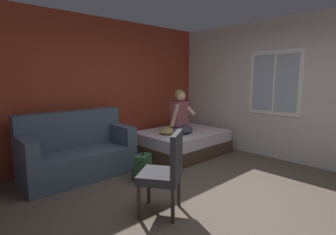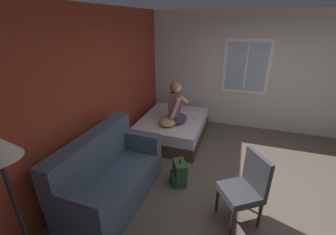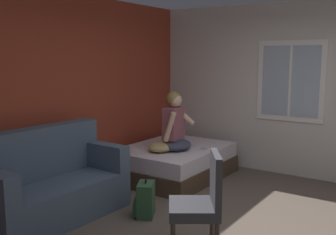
% 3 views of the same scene
% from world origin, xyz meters
% --- Properties ---
extents(ground_plane, '(40.00, 40.00, 0.00)m').
position_xyz_m(ground_plane, '(0.00, 0.00, 0.00)').
color(ground_plane, brown).
extents(wall_back_accent, '(9.96, 0.16, 2.70)m').
position_xyz_m(wall_back_accent, '(0.00, 2.72, 1.35)').
color(wall_back_accent, '#993823').
rests_on(wall_back_accent, ground).
extents(wall_side_with_window, '(0.19, 6.68, 2.70)m').
position_xyz_m(wall_side_with_window, '(2.56, 0.01, 1.35)').
color(wall_side_with_window, silver).
rests_on(wall_side_with_window, ground).
extents(bed, '(1.74, 1.36, 0.48)m').
position_xyz_m(bed, '(1.37, 1.81, 0.24)').
color(bed, '#4C3828').
rests_on(bed, ground).
extents(couch, '(1.72, 0.86, 1.04)m').
position_xyz_m(couch, '(-0.77, 2.11, 0.39)').
color(couch, '#47566B').
rests_on(couch, ground).
extents(side_chair, '(0.64, 0.64, 0.98)m').
position_xyz_m(side_chair, '(-0.53, 0.25, 0.53)').
color(side_chair, '#382D23').
rests_on(side_chair, ground).
extents(person_seated, '(0.55, 0.47, 0.88)m').
position_xyz_m(person_seated, '(1.20, 1.69, 0.84)').
color(person_seated, '#383D51').
rests_on(person_seated, bed).
extents(backpack, '(0.35, 0.33, 0.46)m').
position_xyz_m(backpack, '(-0.11, 1.24, 0.19)').
color(backpack, '#2D5133').
rests_on(backpack, ground).
extents(throw_pillow, '(0.53, 0.43, 0.14)m').
position_xyz_m(throw_pillow, '(1.01, 1.80, 0.55)').
color(throw_pillow, tan).
rests_on(throw_pillow, bed).
extents(cell_phone, '(0.14, 0.16, 0.01)m').
position_xyz_m(cell_phone, '(1.49, 1.35, 0.48)').
color(cell_phone, '#B7B7BC').
rests_on(cell_phone, bed).
extents(floor_lamp, '(0.36, 0.36, 1.70)m').
position_xyz_m(floor_lamp, '(-2.00, 2.21, 1.43)').
color(floor_lamp, black).
rests_on(floor_lamp, ground).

